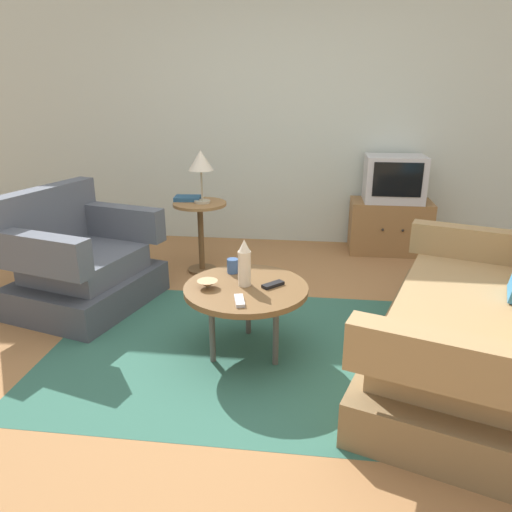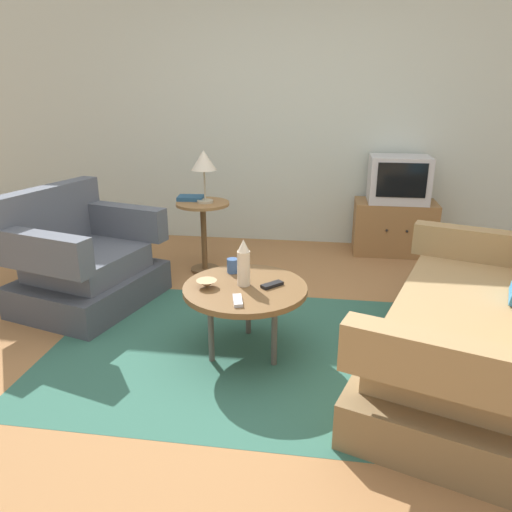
{
  "view_description": "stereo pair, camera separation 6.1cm",
  "coord_description": "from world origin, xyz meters",
  "px_view_note": "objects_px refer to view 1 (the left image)",
  "views": [
    {
      "loc": [
        0.27,
        -2.57,
        1.58
      ],
      "look_at": [
        -0.09,
        0.3,
        0.55
      ],
      "focal_mm": 33.45,
      "sensor_mm": 36.0,
      "label": 1
    },
    {
      "loc": [
        0.33,
        -2.56,
        1.58
      ],
      "look_at": [
        -0.09,
        0.3,
        0.55
      ],
      "focal_mm": 33.45,
      "sensor_mm": 36.0,
      "label": 2
    }
  ],
  "objects_px": {
    "tv_remote_silver": "(239,301)",
    "book": "(188,198)",
    "television": "(394,179)",
    "mug": "(233,266)",
    "side_table": "(200,223)",
    "coffee_table": "(246,291)",
    "vase": "(244,263)",
    "armchair": "(80,265)",
    "bowl": "(207,284)",
    "table_lamp": "(201,163)",
    "tv_stand": "(389,227)",
    "tv_remote_dark": "(273,285)",
    "couch": "(481,328)"
  },
  "relations": [
    {
      "from": "television",
      "to": "vase",
      "type": "xyz_separation_m",
      "value": [
        -1.16,
        -2.07,
        -0.16
      ]
    },
    {
      "from": "table_lamp",
      "to": "mug",
      "type": "bearing_deg",
      "value": -67.63
    },
    {
      "from": "tv_stand",
      "to": "side_table",
      "type": "bearing_deg",
      "value": -156.23
    },
    {
      "from": "tv_remote_silver",
      "to": "book",
      "type": "relative_size",
      "value": 0.65
    },
    {
      "from": "table_lamp",
      "to": "tv_remote_silver",
      "type": "bearing_deg",
      "value": -69.96
    },
    {
      "from": "armchair",
      "to": "tv_remote_silver",
      "type": "distance_m",
      "value": 1.56
    },
    {
      "from": "armchair",
      "to": "side_table",
      "type": "relative_size",
      "value": 1.83
    },
    {
      "from": "couch",
      "to": "book",
      "type": "relative_size",
      "value": 8.74
    },
    {
      "from": "television",
      "to": "tv_remote_silver",
      "type": "xyz_separation_m",
      "value": [
        -1.15,
        -2.31,
        -0.29
      ]
    },
    {
      "from": "side_table",
      "to": "book",
      "type": "height_order",
      "value": "book"
    },
    {
      "from": "tv_remote_silver",
      "to": "tv_stand",
      "type": "bearing_deg",
      "value": -40.41
    },
    {
      "from": "tv_remote_silver",
      "to": "tv_remote_dark",
      "type": "bearing_deg",
      "value": -47.46
    },
    {
      "from": "vase",
      "to": "bowl",
      "type": "relative_size",
      "value": 2.32
    },
    {
      "from": "couch",
      "to": "tv_remote_silver",
      "type": "distance_m",
      "value": 1.37
    },
    {
      "from": "bowl",
      "to": "book",
      "type": "height_order",
      "value": "book"
    },
    {
      "from": "coffee_table",
      "to": "tv_remote_silver",
      "type": "height_order",
      "value": "tv_remote_silver"
    },
    {
      "from": "armchair",
      "to": "tv_stand",
      "type": "bearing_deg",
      "value": 137.14
    },
    {
      "from": "television",
      "to": "tv_remote_silver",
      "type": "distance_m",
      "value": 2.6
    },
    {
      "from": "television",
      "to": "side_table",
      "type": "bearing_deg",
      "value": -156.53
    },
    {
      "from": "book",
      "to": "mug",
      "type": "bearing_deg",
      "value": -68.05
    },
    {
      "from": "armchair",
      "to": "bowl",
      "type": "distance_m",
      "value": 1.28
    },
    {
      "from": "coffee_table",
      "to": "tv_remote_silver",
      "type": "distance_m",
      "value": 0.23
    },
    {
      "from": "tv_remote_dark",
      "to": "book",
      "type": "height_order",
      "value": "book"
    },
    {
      "from": "coffee_table",
      "to": "vase",
      "type": "height_order",
      "value": "vase"
    },
    {
      "from": "table_lamp",
      "to": "mug",
      "type": "relative_size",
      "value": 3.68
    },
    {
      "from": "couch",
      "to": "television",
      "type": "height_order",
      "value": "television"
    },
    {
      "from": "side_table",
      "to": "tv_remote_dark",
      "type": "xyz_separation_m",
      "value": [
        0.76,
        -1.31,
        0.0
      ]
    },
    {
      "from": "table_lamp",
      "to": "book",
      "type": "xyz_separation_m",
      "value": [
        -0.15,
        0.08,
        -0.33
      ]
    },
    {
      "from": "armchair",
      "to": "coffee_table",
      "type": "bearing_deg",
      "value": 82.97
    },
    {
      "from": "vase",
      "to": "tv_remote_silver",
      "type": "distance_m",
      "value": 0.28
    },
    {
      "from": "table_lamp",
      "to": "coffee_table",
      "type": "bearing_deg",
      "value": -66.73
    },
    {
      "from": "coffee_table",
      "to": "television",
      "type": "height_order",
      "value": "television"
    },
    {
      "from": "armchair",
      "to": "tv_stand",
      "type": "relative_size",
      "value": 1.49
    },
    {
      "from": "coffee_table",
      "to": "mug",
      "type": "height_order",
      "value": "mug"
    },
    {
      "from": "couch",
      "to": "bowl",
      "type": "relative_size",
      "value": 16.63
    },
    {
      "from": "tv_remote_silver",
      "to": "book",
      "type": "bearing_deg",
      "value": 9.6
    },
    {
      "from": "table_lamp",
      "to": "vase",
      "type": "bearing_deg",
      "value": -66.83
    },
    {
      "from": "armchair",
      "to": "couch",
      "type": "distance_m",
      "value": 2.77
    },
    {
      "from": "side_table",
      "to": "vase",
      "type": "xyz_separation_m",
      "value": [
        0.58,
        -1.31,
        0.13
      ]
    },
    {
      "from": "television",
      "to": "mug",
      "type": "height_order",
      "value": "television"
    },
    {
      "from": "tv_remote_silver",
      "to": "bowl",
      "type": "bearing_deg",
      "value": 36.59
    },
    {
      "from": "tv_stand",
      "to": "mug",
      "type": "relative_size",
      "value": 6.42
    },
    {
      "from": "armchair",
      "to": "vase",
      "type": "height_order",
      "value": "armchair"
    },
    {
      "from": "armchair",
      "to": "tv_remote_dark",
      "type": "distance_m",
      "value": 1.6
    },
    {
      "from": "bowl",
      "to": "tv_remote_silver",
      "type": "distance_m",
      "value": 0.29
    },
    {
      "from": "vase",
      "to": "tv_remote_dark",
      "type": "xyz_separation_m",
      "value": [
        0.17,
        0.0,
        -0.13
      ]
    },
    {
      "from": "coffee_table",
      "to": "bowl",
      "type": "bearing_deg",
      "value": -168.26
    },
    {
      "from": "coffee_table",
      "to": "book",
      "type": "relative_size",
      "value": 3.18
    },
    {
      "from": "mug",
      "to": "book",
      "type": "height_order",
      "value": "book"
    },
    {
      "from": "television",
      "to": "mug",
      "type": "distance_m",
      "value": 2.27
    }
  ]
}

